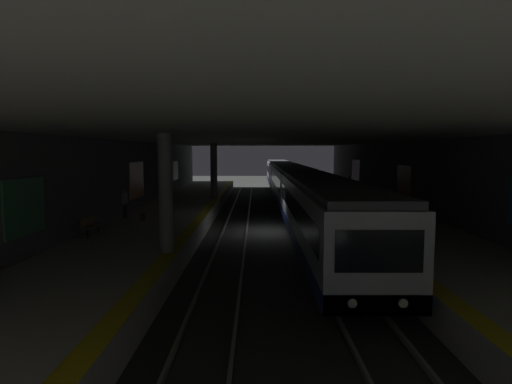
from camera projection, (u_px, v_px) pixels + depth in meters
The scene contains 20 objects.
ground_plane at pixel (271, 232), 26.35m from camera, with size 120.00×120.00×0.00m, color #2D302D.
track_left at pixel (307, 231), 26.34m from camera, with size 60.00×1.53×0.16m.
track_right at pixel (235, 231), 26.34m from camera, with size 60.00×1.53×0.16m.
platform_left at pixel (378, 223), 26.29m from camera, with size 60.00×5.30×1.06m.
platform_right at pixel (164, 223), 26.30m from camera, with size 60.00×5.30×1.06m.
wall_left at pixel (426, 186), 26.11m from camera, with size 60.00×0.56×5.60m.
wall_right at pixel (116, 186), 26.11m from camera, with size 60.00×0.56×5.60m.
ceiling_slab at pixel (271, 137), 25.80m from camera, with size 60.00×19.40×0.40m.
pillar_near at pixel (166, 193), 16.37m from camera, with size 0.56×0.56×4.55m.
pillar_far at pixel (214, 171), 34.91m from camera, with size 0.56×0.56×4.55m.
metro_train at pixel (291, 184), 38.60m from camera, with size 55.73×2.83×3.49m.
bench_left_near at pixel (391, 200), 29.93m from camera, with size 1.70×0.47×0.86m.
bench_left_mid at pixel (354, 186), 41.17m from camera, with size 1.70×0.47×0.86m.
bench_right_mid at pixel (91, 224), 19.82m from camera, with size 1.70×0.47×0.86m.
bench_right_far at pixel (171, 189), 38.49m from camera, with size 1.70×0.47×0.86m.
person_waiting_near at pixel (342, 188), 35.41m from camera, with size 0.60×0.22×1.63m.
person_walking_mid at pixel (125, 202), 24.95m from camera, with size 0.60×0.23×1.69m.
person_standing_far at pixel (350, 184), 39.28m from camera, with size 0.60×0.22×1.63m.
suitcase_rolling at pixel (170, 207), 27.39m from camera, with size 0.37×0.23×0.94m.
backpack_on_floor at pixel (143, 217), 24.10m from camera, with size 0.30×0.20×0.40m.
Camera 1 is at (-26.00, 0.91, 4.93)m, focal length 30.16 mm.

